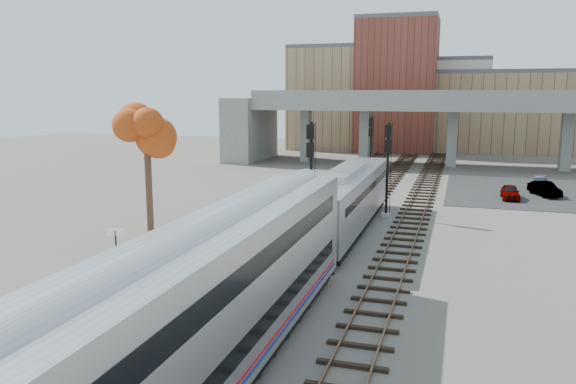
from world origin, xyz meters
The scene contains 17 objects.
ground centered at (0.00, 0.00, 0.00)m, with size 160.00×160.00×0.00m, color #47423D.
platform centered at (-7.25, 0.00, 0.17)m, with size 4.50×60.00×0.35m, color #9E9E99.
yellow_strip centered at (-5.35, 0.00, 0.35)m, with size 0.70×60.00×0.01m, color yellow.
tracks centered at (0.93, 12.50, 0.08)m, with size 10.70×95.00×0.25m.
overpass centered at (4.92, 45.00, 5.81)m, with size 54.00×12.00×9.50m.
buildings_far centered at (1.26, 66.57, 7.88)m, with size 43.00×21.00×20.60m.
parking_lot centered at (14.00, 28.00, 0.02)m, with size 14.00×18.00×0.04m, color black.
locomotive centered at (1.00, 8.46, 2.28)m, with size 3.02×19.05×4.10m.
coach centered at (1.00, -14.15, 2.80)m, with size 3.03×25.00×5.00m.
signal_mast_near centered at (-1.10, 6.78, 3.75)m, with size 0.60×0.64×7.42m.
signal_mast_mid centered at (3.00, 13.48, 3.52)m, with size 0.60×0.64×7.08m.
signal_mast_far centered at (-1.10, 31.58, 3.28)m, with size 0.60×0.64×6.73m.
station_sign centered at (-7.96, -4.95, 1.98)m, with size 0.90×0.15×2.27m.
tree centered at (-11.07, 3.43, 6.63)m, with size 3.60×3.60×8.93m.
car_a centered at (12.47, 23.76, 0.66)m, with size 1.46×3.62×1.23m, color #99999E.
car_b centered at (15.55, 26.23, 0.68)m, with size 1.36×3.91×1.29m, color #99999E.
car_c centered at (15.64, 30.58, 0.60)m, with size 1.57×3.87×1.12m, color #99999E.
Camera 1 is at (8.19, -28.16, 9.31)m, focal length 35.00 mm.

